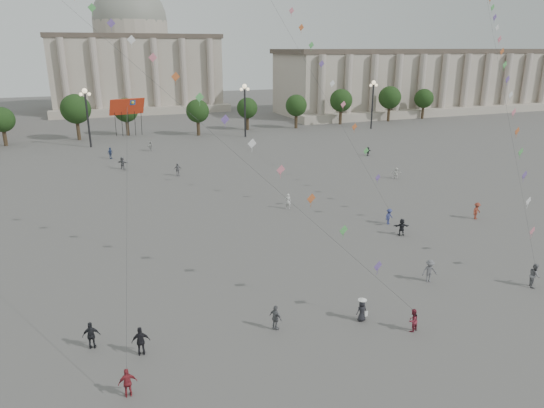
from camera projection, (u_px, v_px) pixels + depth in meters
name	position (u px, v px, depth m)	size (l,w,h in m)	color
ground	(358.00, 322.00, 32.48)	(360.00, 360.00, 0.00)	#54514F
hall_east	(418.00, 81.00, 138.96)	(84.00, 26.22, 17.20)	#AB9D8F
hall_central	(134.00, 59.00, 142.80)	(48.30, 34.30, 35.50)	#AB9D8F
tree_row	(164.00, 109.00, 100.06)	(137.12, 5.12, 8.00)	#34271A
lamp_post_mid_west	(86.00, 107.00, 87.21)	(2.00, 0.90, 10.65)	#262628
lamp_post_mid_east	(245.00, 101.00, 97.50)	(2.00, 0.90, 10.65)	#262628
lamp_post_far_east	(373.00, 96.00, 107.79)	(2.00, 0.90, 10.65)	#262628
person_crowd_0	(110.00, 153.00, 79.88)	(1.12, 0.47, 1.91)	navy
person_crowd_3	(402.00, 227.00, 47.27)	(1.55, 0.50, 1.68)	black
person_crowd_4	(150.00, 146.00, 85.95)	(1.66, 0.53, 1.79)	#B5B5B1
person_crowd_6	(430.00, 271.00, 37.76)	(1.19, 0.69, 1.85)	#5D5D62
person_crowd_7	(396.00, 173.00, 67.70)	(1.49, 0.47, 1.61)	white
person_crowd_8	(477.00, 211.00, 51.68)	(1.19, 0.68, 1.84)	brown
person_crowd_9	(368.00, 151.00, 82.25)	(1.37, 0.44, 1.48)	black
person_crowd_12	(123.00, 163.00, 72.95)	(1.76, 0.56, 1.90)	#5D5D61
person_crowd_13	(288.00, 201.00, 54.96)	(0.66, 0.43, 1.81)	silver
person_crowd_16	(178.00, 170.00, 69.16)	(1.10, 0.46, 1.87)	slate
tourist_0	(128.00, 383.00, 25.31)	(0.97, 0.41, 1.66)	maroon
tourist_1	(91.00, 335.00, 29.37)	(1.03, 0.43, 1.76)	black
tourist_3	(276.00, 318.00, 31.34)	(1.01, 0.42, 1.72)	slate
tourist_4	(141.00, 341.00, 28.74)	(1.08, 0.45, 1.83)	black
kite_flyer_0	(413.00, 320.00, 31.20)	(0.76, 0.59, 1.57)	maroon
kite_flyer_1	(389.00, 216.00, 50.21)	(1.09, 0.62, 1.68)	navy
kite_flyer_2	(534.00, 275.00, 37.01)	(0.92, 0.71, 1.88)	slate
hat_person	(362.00, 310.00, 32.36)	(0.75, 0.60, 1.69)	black
dragon_kite	(128.00, 119.00, 30.65)	(2.26, 5.34, 15.80)	red
kite_train_west	(93.00, 15.00, 43.78)	(31.15, 50.53, 70.12)	#3F3F3F
kite_train_east	(495.00, 28.00, 57.80)	(30.75, 43.96, 64.35)	#3F3F3F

